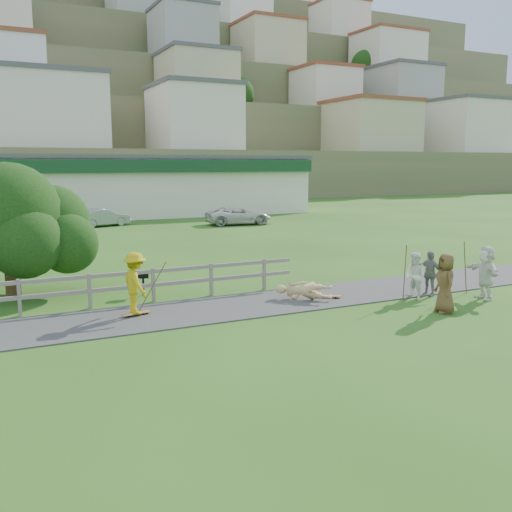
# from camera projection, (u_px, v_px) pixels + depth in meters

# --- Properties ---
(ground) EXTENTS (260.00, 260.00, 0.00)m
(ground) POSITION_uv_depth(u_px,v_px,m) (254.00, 319.00, 16.34)
(ground) COLOR #295518
(ground) RESTS_ON ground
(path) EXTENTS (34.00, 3.00, 0.04)m
(path) POSITION_uv_depth(u_px,v_px,m) (233.00, 307.00, 17.67)
(path) COLOR #323335
(path) RESTS_ON ground
(fence) EXTENTS (15.05, 0.10, 1.10)m
(fence) POSITION_uv_depth(u_px,v_px,m) (68.00, 287.00, 17.14)
(fence) COLOR slate
(fence) RESTS_ON ground
(strip_mall) EXTENTS (32.50, 10.75, 5.10)m
(strip_mall) POSITION_uv_depth(u_px,v_px,m) (118.00, 185.00, 48.63)
(strip_mall) COLOR beige
(strip_mall) RESTS_ON ground
(hillside) EXTENTS (220.00, 67.00, 47.50)m
(hillside) POSITION_uv_depth(u_px,v_px,m) (15.00, 103.00, 94.95)
(hillside) COLOR #526038
(hillside) RESTS_ON ground
(skater_rider) EXTENTS (0.83, 1.25, 1.80)m
(skater_rider) POSITION_uv_depth(u_px,v_px,m) (135.00, 286.00, 16.46)
(skater_rider) COLOR #B9A111
(skater_rider) RESTS_ON ground
(skater_fallen) EXTENTS (1.54, 1.63, 0.66)m
(skater_fallen) POSITION_uv_depth(u_px,v_px,m) (304.00, 291.00, 18.47)
(skater_fallen) COLOR tan
(skater_fallen) RESTS_ON ground
(spectator_a) EXTENTS (0.65, 0.80, 1.54)m
(spectator_a) POSITION_uv_depth(u_px,v_px,m) (415.00, 276.00, 18.67)
(spectator_a) COLOR white
(spectator_a) RESTS_ON ground
(spectator_b) EXTENTS (0.65, 0.97, 1.53)m
(spectator_b) POSITION_uv_depth(u_px,v_px,m) (429.00, 273.00, 19.09)
(spectator_b) COLOR gray
(spectator_b) RESTS_ON ground
(spectator_c) EXTENTS (0.83, 1.02, 1.79)m
(spectator_c) POSITION_uv_depth(u_px,v_px,m) (445.00, 283.00, 16.91)
(spectator_c) COLOR brown
(spectator_c) RESTS_ON ground
(spectator_d) EXTENTS (0.93, 1.72, 1.77)m
(spectator_d) POSITION_uv_depth(u_px,v_px,m) (486.00, 273.00, 18.62)
(spectator_d) COLOR silver
(spectator_d) RESTS_ON ground
(car_silver) EXTENTS (4.01, 2.33, 1.25)m
(car_silver) POSITION_uv_depth(u_px,v_px,m) (103.00, 218.00, 40.31)
(car_silver) COLOR #94969B
(car_silver) RESTS_ON ground
(car_white) EXTENTS (4.95, 2.66, 1.32)m
(car_white) POSITION_uv_depth(u_px,v_px,m) (239.00, 216.00, 41.43)
(car_white) COLOR silver
(car_white) RESTS_ON ground
(tree) EXTENTS (5.58, 5.58, 4.04)m
(tree) POSITION_uv_depth(u_px,v_px,m) (10.00, 237.00, 18.82)
(tree) COLOR black
(tree) RESTS_ON ground
(bbq) EXTENTS (0.43, 0.37, 0.80)m
(bbq) POSITION_uv_depth(u_px,v_px,m) (143.00, 284.00, 19.19)
(bbq) COLOR black
(bbq) RESTS_ON ground
(longboard_rider) EXTENTS (0.89, 0.39, 0.10)m
(longboard_rider) POSITION_uv_depth(u_px,v_px,m) (136.00, 315.00, 16.59)
(longboard_rider) COLOR olive
(longboard_rider) RESTS_ON ground
(longboard_fallen) EXTENTS (0.94, 0.72, 0.11)m
(longboard_fallen) POSITION_uv_depth(u_px,v_px,m) (326.00, 297.00, 18.78)
(longboard_fallen) COLOR olive
(longboard_fallen) RESTS_ON ground
(helmet) EXTENTS (0.25, 0.25, 0.25)m
(helmet) POSITION_uv_depth(u_px,v_px,m) (314.00, 293.00, 19.08)
(helmet) COLOR #A4091F
(helmet) RESTS_ON ground
(pole_rider) EXTENTS (0.03, 0.03, 1.73)m
(pole_rider) POSITION_uv_depth(u_px,v_px,m) (152.00, 283.00, 17.08)
(pole_rider) COLOR #523821
(pole_rider) RESTS_ON ground
(pole_spec_left) EXTENTS (0.03, 0.03, 1.83)m
(pole_spec_left) POSITION_uv_depth(u_px,v_px,m) (405.00, 273.00, 18.39)
(pole_spec_left) COLOR #523821
(pole_spec_left) RESTS_ON ground
(pole_spec_right) EXTENTS (0.03, 0.03, 1.85)m
(pole_spec_right) POSITION_uv_depth(u_px,v_px,m) (465.00, 267.00, 19.33)
(pole_spec_right) COLOR #523821
(pole_spec_right) RESTS_ON ground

